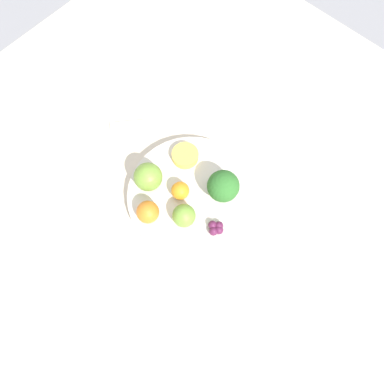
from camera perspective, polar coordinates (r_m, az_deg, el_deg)
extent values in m
plane|color=gray|center=(0.79, 0.00, -1.49)|extent=(6.00, 6.00, 0.00)
cube|color=beige|center=(0.78, 0.00, -1.25)|extent=(1.20, 1.20, 0.02)
cylinder|color=silver|center=(0.76, 0.00, -0.64)|extent=(0.26, 0.26, 0.03)
cylinder|color=#8CB76B|center=(0.74, 4.59, 0.00)|extent=(0.02, 0.02, 0.02)
sphere|color=#2D6B28|center=(0.71, 4.78, 0.90)|extent=(0.06, 0.06, 0.06)
sphere|color=olive|center=(0.71, -1.24, -3.62)|extent=(0.04, 0.04, 0.04)
sphere|color=olive|center=(0.73, -6.71, 2.31)|extent=(0.06, 0.06, 0.06)
sphere|color=orange|center=(0.71, -6.76, -3.04)|extent=(0.04, 0.04, 0.04)
sphere|color=orange|center=(0.73, -1.80, 0.22)|extent=(0.04, 0.04, 0.04)
sphere|color=#5B1E42|center=(0.72, 4.12, -5.14)|extent=(0.02, 0.02, 0.02)
sphere|color=#5B1E42|center=(0.72, 3.15, -5.04)|extent=(0.02, 0.02, 0.02)
sphere|color=#5B1E42|center=(0.71, 3.28, -5.97)|extent=(0.02, 0.02, 0.02)
sphere|color=#5B1E42|center=(0.72, 4.13, -5.78)|extent=(0.02, 0.02, 0.02)
cylinder|color=#F4CC4C|center=(0.77, -1.05, 5.57)|extent=(0.06, 0.06, 0.02)
cube|color=silver|center=(0.86, -9.50, 10.09)|extent=(0.07, 0.07, 0.01)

